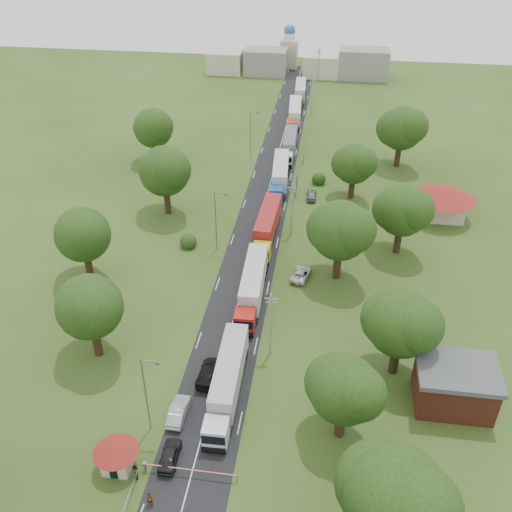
% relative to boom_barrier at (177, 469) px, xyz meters
% --- Properties ---
extents(ground, '(260.00, 260.00, 0.00)m').
position_rel_boom_barrier_xyz_m(ground, '(1.36, 25.00, -0.89)').
color(ground, '#2E4115').
rests_on(ground, ground).
extents(road, '(8.00, 200.00, 0.04)m').
position_rel_boom_barrier_xyz_m(road, '(1.36, 45.00, -0.89)').
color(road, black).
rests_on(road, ground).
extents(boom_barrier, '(9.22, 0.35, 1.18)m').
position_rel_boom_barrier_xyz_m(boom_barrier, '(0.00, 0.00, 0.00)').
color(boom_barrier, slate).
rests_on(boom_barrier, ground).
extents(guard_booth, '(4.40, 4.40, 3.45)m').
position_rel_boom_barrier_xyz_m(guard_booth, '(-5.84, -0.00, 1.27)').
color(guard_booth, '#C1B6A0').
rests_on(guard_booth, ground).
extents(info_sign, '(0.12, 3.10, 4.10)m').
position_rel_boom_barrier_xyz_m(info_sign, '(6.56, 60.00, 2.11)').
color(info_sign, slate).
rests_on(info_sign, ground).
extents(pole_1, '(1.60, 0.24, 9.00)m').
position_rel_boom_barrier_xyz_m(pole_1, '(6.86, 18.00, 3.79)').
color(pole_1, gray).
rests_on(pole_1, ground).
extents(pole_2, '(1.60, 0.24, 9.00)m').
position_rel_boom_barrier_xyz_m(pole_2, '(6.86, 46.00, 3.79)').
color(pole_2, gray).
rests_on(pole_2, ground).
extents(pole_3, '(1.60, 0.24, 9.00)m').
position_rel_boom_barrier_xyz_m(pole_3, '(6.86, 74.00, 3.79)').
color(pole_3, gray).
rests_on(pole_3, ground).
extents(pole_4, '(1.60, 0.24, 9.00)m').
position_rel_boom_barrier_xyz_m(pole_4, '(6.86, 102.00, 3.79)').
color(pole_4, gray).
rests_on(pole_4, ground).
extents(pole_5, '(1.60, 0.24, 9.00)m').
position_rel_boom_barrier_xyz_m(pole_5, '(6.86, 130.00, 3.79)').
color(pole_5, gray).
rests_on(pole_5, ground).
extents(lamp_0, '(2.03, 0.22, 10.00)m').
position_rel_boom_barrier_xyz_m(lamp_0, '(-3.99, 5.00, 4.66)').
color(lamp_0, slate).
rests_on(lamp_0, ground).
extents(lamp_1, '(2.03, 0.22, 10.00)m').
position_rel_boom_barrier_xyz_m(lamp_1, '(-3.99, 40.00, 4.66)').
color(lamp_1, slate).
rests_on(lamp_1, ground).
extents(lamp_2, '(2.03, 0.22, 10.00)m').
position_rel_boom_barrier_xyz_m(lamp_2, '(-3.99, 75.00, 4.66)').
color(lamp_2, slate).
rests_on(lamp_2, ground).
extents(tree_1, '(9.60, 9.60, 12.05)m').
position_rel_boom_barrier_xyz_m(tree_1, '(19.34, -4.83, 6.96)').
color(tree_1, '#382616').
rests_on(tree_1, ground).
extents(tree_2, '(8.00, 8.00, 10.10)m').
position_rel_boom_barrier_xyz_m(tree_2, '(15.35, 7.14, 5.70)').
color(tree_2, '#382616').
rests_on(tree_2, ground).
extents(tree_3, '(8.80, 8.80, 11.07)m').
position_rel_boom_barrier_xyz_m(tree_3, '(21.35, 17.16, 6.33)').
color(tree_3, '#382616').
rests_on(tree_3, ground).
extents(tree_4, '(9.60, 9.60, 12.05)m').
position_rel_boom_barrier_xyz_m(tree_4, '(14.34, 35.17, 6.96)').
color(tree_4, '#382616').
rests_on(tree_4, ground).
extents(tree_5, '(8.80, 8.80, 11.07)m').
position_rel_boom_barrier_xyz_m(tree_5, '(23.35, 43.16, 6.33)').
color(tree_5, '#382616').
rests_on(tree_5, ground).
extents(tree_6, '(8.00, 8.00, 10.10)m').
position_rel_boom_barrier_xyz_m(tree_6, '(16.35, 60.14, 5.70)').
color(tree_6, '#382616').
rests_on(tree_6, ground).
extents(tree_7, '(9.60, 9.60, 12.05)m').
position_rel_boom_barrier_xyz_m(tree_7, '(25.34, 75.17, 6.96)').
color(tree_7, '#382616').
rests_on(tree_7, ground).
extents(tree_10, '(8.80, 8.80, 11.07)m').
position_rel_boom_barrier_xyz_m(tree_10, '(-13.65, 15.16, 6.33)').
color(tree_10, '#382616').
rests_on(tree_10, ground).
extents(tree_11, '(8.80, 8.80, 11.07)m').
position_rel_boom_barrier_xyz_m(tree_11, '(-20.65, 30.16, 6.33)').
color(tree_11, '#382616').
rests_on(tree_11, ground).
extents(tree_12, '(9.60, 9.60, 12.05)m').
position_rel_boom_barrier_xyz_m(tree_12, '(-14.66, 50.17, 6.96)').
color(tree_12, '#382616').
rests_on(tree_12, ground).
extents(tree_13, '(8.80, 8.80, 11.07)m').
position_rel_boom_barrier_xyz_m(tree_13, '(-22.65, 70.16, 6.33)').
color(tree_13, '#382616').
rests_on(tree_13, ground).
extents(house_brick, '(8.60, 6.60, 5.20)m').
position_rel_boom_barrier_xyz_m(house_brick, '(27.36, 13.00, 1.76)').
color(house_brick, maroon).
rests_on(house_brick, ground).
extents(house_cream, '(10.08, 10.08, 5.80)m').
position_rel_boom_barrier_xyz_m(house_cream, '(31.36, 55.00, 2.75)').
color(house_cream, '#C1B6A0').
rests_on(house_cream, ground).
extents(distant_town, '(52.00, 8.00, 8.00)m').
position_rel_boom_barrier_xyz_m(distant_town, '(2.04, 135.00, 2.60)').
color(distant_town, gray).
rests_on(distant_town, ground).
extents(church, '(5.00, 5.00, 12.30)m').
position_rel_boom_barrier_xyz_m(church, '(-2.64, 143.00, 4.50)').
color(church, '#C1B6A0').
rests_on(church, ground).
extents(truck_0, '(2.86, 15.33, 4.24)m').
position_rel_boom_barrier_xyz_m(truck_0, '(3.02, 10.66, 1.36)').
color(truck_0, silver).
rests_on(truck_0, ground).
extents(truck_1, '(3.07, 15.65, 4.33)m').
position_rel_boom_barrier_xyz_m(truck_1, '(3.19, 28.24, 1.41)').
color(truck_1, '#AA1A13').
rests_on(truck_1, ground).
extents(truck_2, '(3.10, 15.69, 4.34)m').
position_rel_boom_barrier_xyz_m(truck_2, '(3.18, 44.12, 1.41)').
color(truck_2, gold).
rests_on(truck_2, ground).
extents(truck_3, '(3.53, 15.74, 4.35)m').
position_rel_boom_barrier_xyz_m(truck_3, '(3.21, 62.81, 1.41)').
color(truck_3, '#164B88').
rests_on(truck_3, ground).
extents(truck_4, '(2.74, 14.17, 3.92)m').
position_rel_boom_barrier_xyz_m(truck_4, '(3.61, 77.91, 1.19)').
color(truck_4, silver).
rests_on(truck_4, ground).
extents(truck_5, '(3.49, 15.84, 4.37)m').
position_rel_boom_barrier_xyz_m(truck_5, '(3.14, 95.66, 1.43)').
color(truck_5, '#A03318').
rests_on(truck_5, ground).
extents(truck_6, '(3.05, 14.54, 4.02)m').
position_rel_boom_barrier_xyz_m(truck_6, '(3.10, 112.65, 1.24)').
color(truck_6, '#276829').
rests_on(truck_6, ground).
extents(car_lane_front, '(1.89, 4.40, 1.48)m').
position_rel_boom_barrier_xyz_m(car_lane_front, '(-1.11, 1.50, -0.15)').
color(car_lane_front, black).
rests_on(car_lane_front, ground).
extents(car_lane_mid, '(1.70, 4.72, 1.55)m').
position_rel_boom_barrier_xyz_m(car_lane_mid, '(-1.64, 7.00, -0.12)').
color(car_lane_mid, '#A7AAAF').
rests_on(car_lane_mid, ground).
extents(car_lane_rear, '(2.48, 5.48, 1.56)m').
position_rel_boom_barrier_xyz_m(car_lane_rear, '(0.36, 13.00, -0.11)').
color(car_lane_rear, black).
rests_on(car_lane_rear, ground).
extents(car_verge_near, '(3.24, 5.22, 1.35)m').
position_rel_boom_barrier_xyz_m(car_verge_near, '(9.36, 34.19, -0.22)').
color(car_verge_near, silver).
rests_on(car_verge_near, ground).
extents(car_verge_far, '(1.85, 4.35, 1.47)m').
position_rel_boom_barrier_xyz_m(car_verge_far, '(9.36, 58.75, -0.16)').
color(car_verge_far, slate).
rests_on(car_verge_far, ground).
extents(pedestrian_near, '(0.61, 0.41, 1.66)m').
position_rel_boom_barrier_xyz_m(pedestrian_near, '(-1.59, -3.50, -0.06)').
color(pedestrian_near, gray).
rests_on(pedestrian_near, ground).
extents(pedestrian_booth, '(0.95, 1.05, 1.77)m').
position_rel_boom_barrier_xyz_m(pedestrian_booth, '(-3.80, -1.00, -0.00)').
color(pedestrian_booth, gray).
rests_on(pedestrian_booth, ground).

